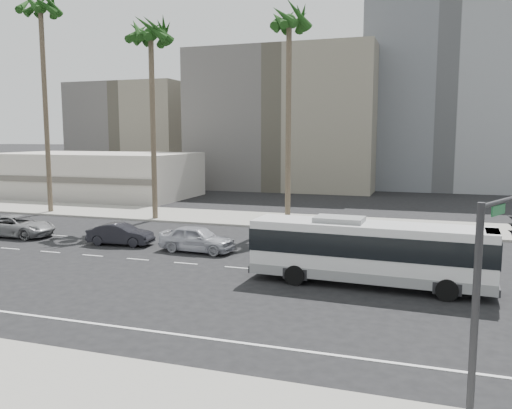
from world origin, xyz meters
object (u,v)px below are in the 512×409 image
at_px(city_bus, 369,250).
at_px(palm_far, 41,12).
at_px(palm_near, 289,26).
at_px(palm_mid, 151,38).
at_px(car_b, 121,234).
at_px(car_c, 17,226).
at_px(car_a, 197,239).

relative_size(city_bus, palm_far, 0.57).
xyz_separation_m(palm_near, palm_mid, (-10.96, -1.58, -0.57)).
xyz_separation_m(palm_mid, palm_far, (-10.99, 0.55, 2.95)).
bearing_deg(car_b, car_c, 83.44).
bearing_deg(car_b, palm_near, -40.85).
distance_m(car_a, palm_near, 18.65).
relative_size(car_a, palm_far, 0.24).
bearing_deg(car_b, city_bus, -110.29).
xyz_separation_m(city_bus, palm_far, (-30.01, 14.55, 15.95)).
bearing_deg(palm_far, palm_near, 2.68).
bearing_deg(palm_mid, car_a, -49.81).
bearing_deg(car_b, palm_mid, 11.52).
bearing_deg(car_b, car_a, -98.18).
xyz_separation_m(car_b, car_c, (-8.41, 0.20, 0.05)).
relative_size(car_b, palm_far, 0.22).
xyz_separation_m(car_a, palm_far, (-19.40, 10.50, 16.81)).
bearing_deg(palm_mid, car_b, -73.27).
distance_m(city_bus, palm_near, 22.17).
bearing_deg(palm_mid, palm_near, 8.18).
bearing_deg(palm_mid, palm_far, 177.14).
bearing_deg(city_bus, car_a, 161.69).
bearing_deg(city_bus, car_c, 172.12).
bearing_deg(palm_near, city_bus, -62.67).
bearing_deg(car_a, palm_near, -9.44).
height_order(city_bus, palm_far, palm_far).
height_order(palm_near, palm_mid, palm_near).
relative_size(car_a, car_b, 1.11).
bearing_deg(palm_far, car_a, -28.43).
distance_m(car_b, car_c, 8.41).
height_order(car_a, palm_far, palm_far).
height_order(car_c, palm_near, palm_near).
distance_m(city_bus, car_a, 11.39).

